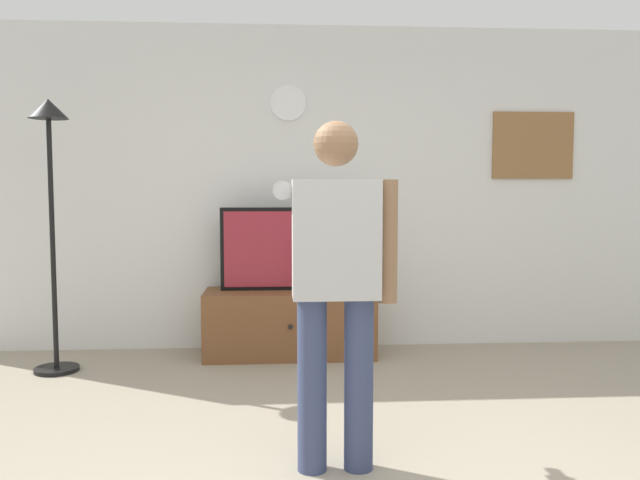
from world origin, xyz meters
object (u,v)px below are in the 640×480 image
at_px(tv_stand, 290,323).
at_px(person_standing_nearer_lamp, 335,276).
at_px(wall_clock, 288,103).
at_px(framed_picture, 533,145).
at_px(floor_lamp, 50,178).
at_px(television, 289,249).

distance_m(tv_stand, person_standing_nearer_lamp, 2.23).
relative_size(tv_stand, wall_clock, 4.62).
bearing_deg(wall_clock, person_standing_nearer_lamp, -85.83).
height_order(framed_picture, floor_lamp, framed_picture).
xyz_separation_m(wall_clock, person_standing_nearer_lamp, (0.18, -2.41, -1.12)).
bearing_deg(television, tv_stand, -90.00).
relative_size(wall_clock, framed_picture, 0.42).
bearing_deg(wall_clock, television, -90.00).
bearing_deg(framed_picture, television, -173.23).
bearing_deg(framed_picture, person_standing_nearer_lamp, -128.50).
xyz_separation_m(floor_lamp, person_standing_nearer_lamp, (1.91, -1.78, -0.48)).
relative_size(wall_clock, floor_lamp, 0.15).
height_order(television, person_standing_nearer_lamp, person_standing_nearer_lamp).
distance_m(tv_stand, framed_picture, 2.56).
height_order(television, floor_lamp, floor_lamp).
height_order(television, wall_clock, wall_clock).
bearing_deg(floor_lamp, person_standing_nearer_lamp, -43.02).
relative_size(framed_picture, floor_lamp, 0.35).
height_order(tv_stand, television, television).
height_order(tv_stand, wall_clock, wall_clock).
height_order(wall_clock, person_standing_nearer_lamp, wall_clock).
height_order(floor_lamp, person_standing_nearer_lamp, floor_lamp).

